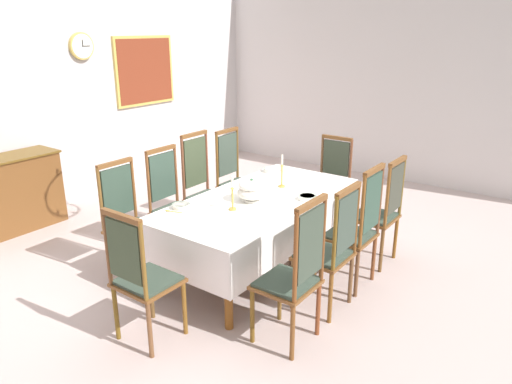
{
  "coord_description": "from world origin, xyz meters",
  "views": [
    {
      "loc": [
        -3.57,
        -2.52,
        2.32
      ],
      "look_at": [
        -0.17,
        -0.05,
        0.87
      ],
      "focal_mm": 33.66,
      "sensor_mm": 36.0,
      "label": 1
    }
  ],
  "objects_px": {
    "dining_table": "(259,205)",
    "chair_north_a": "(128,219)",
    "bowl_far_left": "(307,197)",
    "framed_painting": "(145,71)",
    "spoon_secondary": "(276,168)",
    "chair_head_east": "(330,179)",
    "soup_tureen": "(252,190)",
    "mounted_clock": "(81,46)",
    "chair_north_c": "(204,187)",
    "chair_north_d": "(235,177)",
    "bowl_near_right": "(271,170)",
    "candlestick_east": "(282,174)",
    "chair_south_b": "(331,247)",
    "chair_south_c": "(357,227)",
    "candlestick_west": "(232,197)",
    "spoon_primary": "(170,211)",
    "chair_south_a": "(295,273)",
    "chair_south_d": "(381,210)",
    "bowl_near_left": "(181,206)",
    "chair_north_b": "(172,201)",
    "chair_head_west": "(141,275)"
  },
  "relations": [
    {
      "from": "chair_south_a",
      "to": "chair_north_d",
      "type": "relative_size",
      "value": 1.02
    },
    {
      "from": "chair_south_a",
      "to": "chair_north_d",
      "type": "distance_m",
      "value": 2.5
    },
    {
      "from": "chair_south_b",
      "to": "spoon_secondary",
      "type": "distance_m",
      "value": 1.81
    },
    {
      "from": "chair_head_east",
      "to": "candlestick_west",
      "type": "height_order",
      "value": "candlestick_west"
    },
    {
      "from": "bowl_near_left",
      "to": "spoon_secondary",
      "type": "bearing_deg",
      "value": 0.55
    },
    {
      "from": "chair_north_c",
      "to": "candlestick_east",
      "type": "bearing_deg",
      "value": 100.16
    },
    {
      "from": "dining_table",
      "to": "chair_south_d",
      "type": "relative_size",
      "value": 1.96
    },
    {
      "from": "chair_south_b",
      "to": "spoon_primary",
      "type": "relative_size",
      "value": 6.53
    },
    {
      "from": "chair_north_d",
      "to": "framed_painting",
      "type": "bearing_deg",
      "value": -106.31
    },
    {
      "from": "chair_north_c",
      "to": "candlestick_east",
      "type": "xyz_separation_m",
      "value": [
        0.17,
        -0.94,
        0.28
      ]
    },
    {
      "from": "spoon_secondary",
      "to": "framed_painting",
      "type": "height_order",
      "value": "framed_painting"
    },
    {
      "from": "soup_tureen",
      "to": "candlestick_east",
      "type": "bearing_deg",
      "value": 0.0
    },
    {
      "from": "chair_south_a",
      "to": "soup_tureen",
      "type": "relative_size",
      "value": 4.2
    },
    {
      "from": "bowl_near_right",
      "to": "soup_tureen",
      "type": "bearing_deg",
      "value": -156.57
    },
    {
      "from": "dining_table",
      "to": "chair_north_a",
      "type": "xyz_separation_m",
      "value": [
        -0.85,
        0.93,
        -0.09
      ]
    },
    {
      "from": "candlestick_west",
      "to": "candlestick_east",
      "type": "relative_size",
      "value": 0.93
    },
    {
      "from": "candlestick_east",
      "to": "spoon_primary",
      "type": "distance_m",
      "value": 1.26
    },
    {
      "from": "dining_table",
      "to": "soup_tureen",
      "type": "height_order",
      "value": "soup_tureen"
    },
    {
      "from": "chair_north_c",
      "to": "chair_north_d",
      "type": "distance_m",
      "value": 0.57
    },
    {
      "from": "dining_table",
      "to": "chair_north_d",
      "type": "xyz_separation_m",
      "value": [
        0.81,
        0.93,
        -0.08
      ]
    },
    {
      "from": "chair_north_d",
      "to": "spoon_primary",
      "type": "xyz_separation_m",
      "value": [
        -1.58,
        -0.5,
        0.16
      ]
    },
    {
      "from": "chair_south_b",
      "to": "chair_head_west",
      "type": "bearing_deg",
      "value": 143.15
    },
    {
      "from": "chair_north_d",
      "to": "spoon_secondary",
      "type": "distance_m",
      "value": 0.55
    },
    {
      "from": "chair_south_b",
      "to": "chair_south_c",
      "type": "xyz_separation_m",
      "value": [
        0.5,
        -0.0,
        0.01
      ]
    },
    {
      "from": "mounted_clock",
      "to": "framed_painting",
      "type": "relative_size",
      "value": 0.32
    },
    {
      "from": "dining_table",
      "to": "framed_painting",
      "type": "bearing_deg",
      "value": 65.21
    },
    {
      "from": "chair_north_b",
      "to": "soup_tureen",
      "type": "relative_size",
      "value": 4.05
    },
    {
      "from": "chair_north_b",
      "to": "chair_south_d",
      "type": "relative_size",
      "value": 1.02
    },
    {
      "from": "chair_south_a",
      "to": "candlestick_west",
      "type": "relative_size",
      "value": 3.72
    },
    {
      "from": "chair_south_b",
      "to": "framed_painting",
      "type": "bearing_deg",
      "value": 67.16
    },
    {
      "from": "chair_north_a",
      "to": "soup_tureen",
      "type": "xyz_separation_m",
      "value": [
        0.73,
        -0.93,
        0.28
      ]
    },
    {
      "from": "chair_north_a",
      "to": "mounted_clock",
      "type": "distance_m",
      "value": 2.97
    },
    {
      "from": "chair_north_d",
      "to": "candlestick_east",
      "type": "distance_m",
      "value": 1.06
    },
    {
      "from": "chair_north_b",
      "to": "spoon_primary",
      "type": "height_order",
      "value": "chair_north_b"
    },
    {
      "from": "spoon_secondary",
      "to": "chair_head_east",
      "type": "bearing_deg",
      "value": -19.39
    },
    {
      "from": "spoon_primary",
      "to": "framed_painting",
      "type": "distance_m",
      "value": 3.67
    },
    {
      "from": "chair_south_a",
      "to": "chair_south_c",
      "type": "xyz_separation_m",
      "value": [
        1.09,
        0.0,
        -0.01
      ]
    },
    {
      "from": "chair_north_c",
      "to": "chair_head_east",
      "type": "height_order",
      "value": "chair_north_c"
    },
    {
      "from": "bowl_near_right",
      "to": "spoon_secondary",
      "type": "relative_size",
      "value": 1.05
    },
    {
      "from": "chair_north_d",
      "to": "candlestick_west",
      "type": "distance_m",
      "value": 1.56
    },
    {
      "from": "chair_north_b",
      "to": "bowl_near_right",
      "type": "bearing_deg",
      "value": 153.19
    },
    {
      "from": "chair_head_east",
      "to": "bowl_far_left",
      "type": "xyz_separation_m",
      "value": [
        -1.27,
        -0.41,
        0.21
      ]
    },
    {
      "from": "candlestick_east",
      "to": "framed_painting",
      "type": "relative_size",
      "value": 0.31
    },
    {
      "from": "chair_north_c",
      "to": "bowl_near_left",
      "type": "xyz_separation_m",
      "value": [
        -0.89,
        -0.53,
        0.16
      ]
    },
    {
      "from": "candlestick_east",
      "to": "chair_north_c",
      "type": "bearing_deg",
      "value": 100.16
    },
    {
      "from": "bowl_near_left",
      "to": "bowl_far_left",
      "type": "distance_m",
      "value": 1.2
    },
    {
      "from": "bowl_far_left",
      "to": "framed_painting",
      "type": "height_order",
      "value": "framed_painting"
    },
    {
      "from": "candlestick_east",
      "to": "bowl_near_left",
      "type": "xyz_separation_m",
      "value": [
        -1.06,
        0.41,
        -0.11
      ]
    },
    {
      "from": "chair_south_a",
      "to": "chair_south_d",
      "type": "bearing_deg",
      "value": 0.14
    },
    {
      "from": "bowl_far_left",
      "to": "candlestick_east",
      "type": "bearing_deg",
      "value": 66.89
    }
  ]
}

